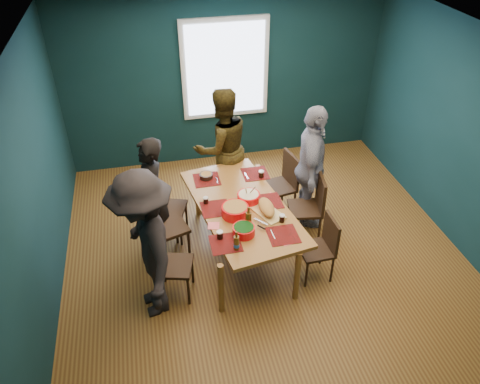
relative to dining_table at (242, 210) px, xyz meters
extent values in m
cube|color=olive|center=(0.27, -0.07, -0.68)|extent=(5.00, 5.00, 0.01)
cube|color=white|center=(0.27, -0.07, 2.02)|extent=(5.00, 5.00, 0.01)
cube|color=#0F2E35|center=(-2.23, -0.07, 0.67)|extent=(0.01, 5.00, 2.70)
cube|color=#0F2E35|center=(2.77, -0.07, 0.67)|extent=(0.01, 5.00, 2.70)
cube|color=#0F2E35|center=(0.27, 2.43, 0.67)|extent=(5.00, 0.01, 2.70)
cube|color=#0F2E35|center=(0.27, -2.57, 0.67)|extent=(5.00, 0.01, 2.70)
cube|color=silver|center=(0.27, 2.40, 0.87)|extent=(1.35, 0.06, 1.55)
cube|color=brown|center=(0.00, 0.00, 0.05)|extent=(1.30, 2.11, 0.05)
cylinder|color=brown|center=(-0.43, -0.91, -0.33)|extent=(0.07, 0.07, 0.70)
cylinder|color=brown|center=(0.43, -0.91, -0.33)|extent=(0.07, 0.07, 0.70)
cylinder|color=brown|center=(-0.43, 0.91, -0.33)|extent=(0.07, 0.07, 0.70)
cylinder|color=brown|center=(0.43, 0.91, -0.33)|extent=(0.07, 0.07, 0.70)
cube|color=black|center=(-0.85, 0.52, -0.24)|extent=(0.52, 0.52, 0.04)
cube|color=black|center=(-1.03, 0.59, 0.01)|extent=(0.17, 0.40, 0.45)
cylinder|color=black|center=(-1.08, 0.42, -0.47)|extent=(0.03, 0.03, 0.42)
cylinder|color=black|center=(-0.75, 0.30, -0.47)|extent=(0.03, 0.03, 0.42)
cylinder|color=black|center=(-0.96, 0.75, -0.47)|extent=(0.03, 0.03, 0.42)
cylinder|color=black|center=(-0.63, 0.63, -0.47)|extent=(0.03, 0.03, 0.42)
cube|color=black|center=(-0.92, 0.10, -0.19)|extent=(0.58, 0.58, 0.04)
cube|color=black|center=(-1.12, 0.04, 0.09)|extent=(0.18, 0.45, 0.50)
cylinder|color=black|center=(-1.05, -0.15, -0.44)|extent=(0.04, 0.04, 0.47)
cylinder|color=black|center=(-0.68, -0.03, -0.44)|extent=(0.04, 0.04, 0.47)
cylinder|color=black|center=(-1.17, 0.23, -0.44)|extent=(0.04, 0.04, 0.47)
cylinder|color=black|center=(-0.79, 0.35, -0.44)|extent=(0.04, 0.04, 0.47)
cube|color=black|center=(-0.90, -0.53, -0.25)|extent=(0.48, 0.48, 0.04)
cube|color=black|center=(-1.07, -0.48, -0.02)|extent=(0.14, 0.39, 0.43)
cylinder|color=black|center=(-1.10, -0.65, -0.48)|extent=(0.03, 0.03, 0.40)
cylinder|color=black|center=(-0.78, -0.73, -0.48)|extent=(0.03, 0.03, 0.40)
cylinder|color=black|center=(-1.02, -0.32, -0.48)|extent=(0.03, 0.03, 0.40)
cylinder|color=black|center=(-0.69, -0.41, -0.48)|extent=(0.03, 0.03, 0.40)
cube|color=black|center=(0.67, 0.69, -0.23)|extent=(0.49, 0.49, 0.04)
cube|color=black|center=(0.86, 0.73, 0.02)|extent=(0.12, 0.42, 0.46)
cylinder|color=black|center=(0.53, 0.48, -0.46)|extent=(0.03, 0.03, 0.43)
cylinder|color=black|center=(0.88, 0.55, -0.46)|extent=(0.03, 0.03, 0.43)
cylinder|color=black|center=(0.46, 0.83, -0.46)|extent=(0.03, 0.03, 0.43)
cylinder|color=black|center=(0.81, 0.90, -0.46)|extent=(0.03, 0.03, 0.43)
cube|color=black|center=(0.88, 0.14, -0.23)|extent=(0.47, 0.47, 0.04)
cube|color=black|center=(1.06, 0.11, 0.01)|extent=(0.10, 0.42, 0.45)
cylinder|color=black|center=(0.67, 0.00, -0.47)|extent=(0.03, 0.03, 0.42)
cylinder|color=black|center=(1.02, -0.06, -0.47)|extent=(0.03, 0.03, 0.42)
cylinder|color=black|center=(0.73, 0.35, -0.47)|extent=(0.03, 0.03, 0.42)
cylinder|color=black|center=(1.08, 0.29, -0.47)|extent=(0.03, 0.03, 0.42)
cube|color=black|center=(0.76, -0.60, -0.28)|extent=(0.39, 0.39, 0.04)
cube|color=black|center=(0.93, -0.59, -0.05)|extent=(0.05, 0.38, 0.41)
cylinder|color=black|center=(0.61, -0.76, -0.49)|extent=(0.03, 0.03, 0.38)
cylinder|color=black|center=(0.93, -0.75, -0.49)|extent=(0.03, 0.03, 0.38)
cylinder|color=black|center=(0.59, -0.44, -0.49)|extent=(0.03, 0.03, 0.38)
cylinder|color=black|center=(0.92, -0.43, -0.49)|extent=(0.03, 0.03, 0.38)
imported|color=black|center=(-1.05, 0.33, 0.12)|extent=(0.39, 0.58, 1.59)
imported|color=black|center=(-0.01, 1.22, 0.19)|extent=(0.99, 0.86, 1.74)
imported|color=silver|center=(1.02, 0.43, 0.19)|extent=(0.72, 1.10, 1.74)
imported|color=black|center=(-1.17, -0.67, 0.21)|extent=(0.84, 1.25, 1.79)
cylinder|color=red|center=(-0.12, -0.17, 0.13)|extent=(0.32, 0.32, 0.13)
cylinder|color=olive|center=(-0.12, -0.17, 0.19)|extent=(0.28, 0.28, 0.02)
cylinder|color=red|center=(0.10, 0.06, 0.13)|extent=(0.28, 0.28, 0.11)
cylinder|color=#F9E8CC|center=(0.10, 0.06, 0.18)|extent=(0.24, 0.24, 0.02)
cylinder|color=tan|center=(0.13, 0.06, 0.22)|extent=(0.08, 0.15, 0.22)
cylinder|color=tan|center=(0.07, 0.06, 0.22)|extent=(0.07, 0.16, 0.22)
cylinder|color=red|center=(-0.10, -0.53, 0.12)|extent=(0.25, 0.25, 0.10)
cylinder|color=#104112|center=(-0.10, -0.53, 0.17)|extent=(0.22, 0.22, 0.02)
cube|color=#DCC276|center=(0.25, -0.20, 0.08)|extent=(0.40, 0.53, 0.02)
ellipsoid|color=#BB9343|center=(0.25, -0.20, 0.14)|extent=(0.30, 0.41, 0.11)
cube|color=#ADADB4|center=(0.14, -0.38, 0.10)|extent=(0.14, 0.16, 0.00)
cylinder|color=black|center=(0.12, -0.49, 0.10)|extent=(0.08, 0.09, 0.02)
sphere|color=#225F15|center=(0.25, -0.30, 0.15)|extent=(0.03, 0.03, 0.03)
sphere|color=#225F15|center=(0.25, -0.20, 0.15)|extent=(0.03, 0.03, 0.03)
sphere|color=#225F15|center=(0.25, -0.09, 0.15)|extent=(0.03, 0.03, 0.03)
cylinder|color=black|center=(-0.33, 0.68, 0.10)|extent=(0.17, 0.17, 0.07)
cylinder|color=olive|center=(-0.33, 0.68, 0.13)|extent=(0.14, 0.14, 0.02)
cylinder|color=#4D300D|center=(-0.23, -0.75, 0.16)|extent=(0.06, 0.06, 0.18)
cylinder|color=#4D300D|center=(-0.23, -0.75, 0.28)|extent=(0.03, 0.03, 0.07)
cylinder|color=#1859AD|center=(-0.23, -0.75, 0.13)|extent=(0.07, 0.07, 0.04)
cylinder|color=#4D300D|center=(-0.01, -0.40, 0.17)|extent=(0.07, 0.07, 0.19)
cylinder|color=#4D300D|center=(-0.01, -0.40, 0.30)|extent=(0.03, 0.03, 0.07)
cylinder|color=black|center=(-0.37, -0.54, 0.12)|extent=(0.07, 0.07, 0.10)
cylinder|color=silver|center=(-0.37, -0.54, 0.16)|extent=(0.07, 0.07, 0.01)
cylinder|color=black|center=(0.38, -0.40, 0.12)|extent=(0.06, 0.06, 0.09)
cylinder|color=silver|center=(0.38, -0.40, 0.16)|extent=(0.07, 0.07, 0.01)
cylinder|color=black|center=(0.38, 0.54, 0.12)|extent=(0.07, 0.07, 0.10)
cylinder|color=silver|center=(0.38, 0.54, 0.16)|extent=(0.07, 0.07, 0.01)
cylinder|color=black|center=(-0.42, 0.13, 0.11)|extent=(0.06, 0.06, 0.09)
cylinder|color=silver|center=(-0.42, 0.13, 0.15)|extent=(0.06, 0.06, 0.01)
cube|color=#FA6975|center=(0.39, 0.09, 0.07)|extent=(0.19, 0.19, 0.00)
cube|color=#FA6975|center=(-0.40, -0.31, 0.07)|extent=(0.15, 0.15, 0.00)
cube|color=#FA6975|center=(0.34, -0.75, 0.07)|extent=(0.14, 0.14, 0.00)
camera|label=1|loc=(-1.00, -4.41, 3.47)|focal=35.00mm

